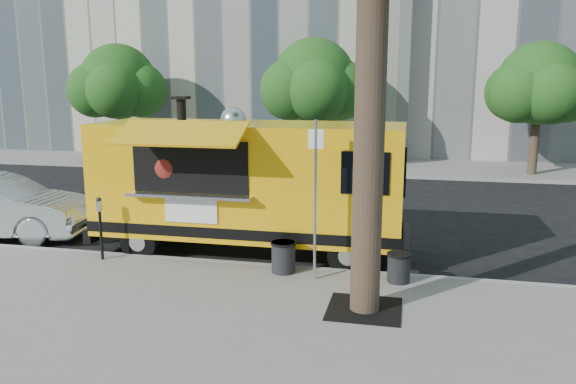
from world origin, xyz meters
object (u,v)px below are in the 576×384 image
(parking_meter, at_px, (100,221))
(trash_bin_left, at_px, (283,256))
(trash_bin_right, at_px, (399,267))
(far_tree_b, at_px, (314,81))
(sign_post, at_px, (315,191))
(food_truck, at_px, (248,182))
(far_tree_c, at_px, (539,84))
(far_tree_a, at_px, (118,82))

(parking_meter, xyz_separation_m, trash_bin_left, (3.89, 0.05, -0.51))
(trash_bin_right, bearing_deg, far_tree_b, 106.27)
(sign_post, relative_size, food_truck, 0.43)
(far_tree_c, relative_size, food_truck, 0.74)
(trash_bin_left, bearing_deg, far_tree_a, 128.69)
(trash_bin_left, bearing_deg, far_tree_c, 62.57)
(far_tree_b, relative_size, trash_bin_right, 10.03)
(sign_post, bearing_deg, far_tree_a, 129.83)
(food_truck, bearing_deg, far_tree_a, 128.43)
(far_tree_a, bearing_deg, trash_bin_right, -46.20)
(far_tree_a, bearing_deg, food_truck, -51.23)
(sign_post, bearing_deg, far_tree_b, 100.15)
(far_tree_c, bearing_deg, far_tree_b, 178.09)
(food_truck, xyz_separation_m, trash_bin_right, (3.36, -1.53, -1.19))
(far_tree_c, distance_m, food_truck, 14.90)
(far_tree_a, xyz_separation_m, far_tree_c, (18.00, 0.10, -0.06))
(far_tree_a, distance_m, trash_bin_right, 19.23)
(far_tree_a, xyz_separation_m, trash_bin_left, (10.89, -13.60, -3.30))
(far_tree_a, relative_size, trash_bin_right, 9.76)
(sign_post, distance_m, trash_bin_right, 2.10)
(far_tree_b, relative_size, trash_bin_left, 9.02)
(sign_post, relative_size, trash_bin_left, 4.92)
(far_tree_b, relative_size, far_tree_c, 1.06)
(sign_post, xyz_separation_m, parking_meter, (-4.55, 0.20, -0.87))
(far_tree_a, height_order, far_tree_c, far_tree_a)
(trash_bin_right, bearing_deg, parking_meter, 179.86)
(far_tree_a, relative_size, trash_bin_left, 8.78)
(far_tree_b, xyz_separation_m, trash_bin_left, (1.89, -14.00, -3.36))
(far_tree_a, distance_m, trash_bin_left, 17.73)
(far_tree_b, bearing_deg, trash_bin_left, -82.31)
(far_tree_b, distance_m, trash_bin_right, 15.04)
(sign_post, relative_size, parking_meter, 2.25)
(far_tree_b, bearing_deg, food_truck, -86.61)
(far_tree_c, xyz_separation_m, trash_bin_left, (-7.11, -13.70, -3.24))
(parking_meter, distance_m, food_truck, 3.20)
(far_tree_b, xyz_separation_m, food_truck, (0.74, -12.53, -2.20))
(parking_meter, height_order, trash_bin_left, parking_meter)
(parking_meter, distance_m, trash_bin_right, 6.13)
(far_tree_c, relative_size, parking_meter, 3.90)
(far_tree_a, relative_size, food_truck, 0.76)
(trash_bin_right, bearing_deg, far_tree_a, 133.80)
(food_truck, bearing_deg, sign_post, -43.90)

